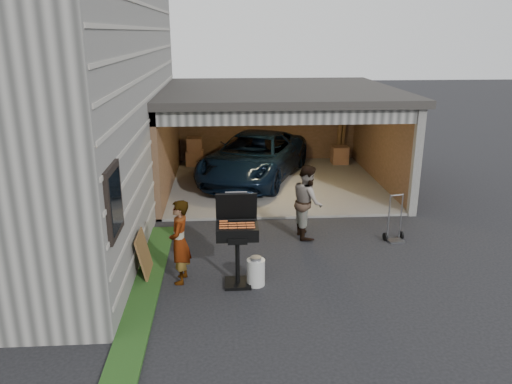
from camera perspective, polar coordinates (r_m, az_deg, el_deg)
ground at (r=9.18m, az=1.76°, el=-10.99°), size 80.00×80.00×0.00m
groundcover_strip at (r=8.39m, az=-13.53°, el=-14.29°), size 0.50×8.00×0.06m
garage at (r=15.10m, az=2.26°, el=8.08°), size 6.80×6.30×2.90m
minivan at (r=15.39m, az=-0.21°, el=3.85°), size 4.07×5.58×1.41m
woman at (r=9.19m, az=-8.72°, el=-5.66°), size 0.43×0.61×1.58m
man at (r=11.16m, az=5.89°, el=-1.05°), size 0.68×0.85×1.66m
bbq_grill at (r=8.93m, az=-2.18°, el=-4.77°), size 0.75×0.66×1.67m
propane_tank at (r=9.20m, az=-0.02°, el=-9.16°), size 0.37×0.37×0.50m
plywood_panel at (r=9.68m, az=-12.65°, el=-7.06°), size 0.21×0.76×0.84m
hand_truck at (r=11.48m, az=15.57°, el=-4.41°), size 0.46×0.38×1.07m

